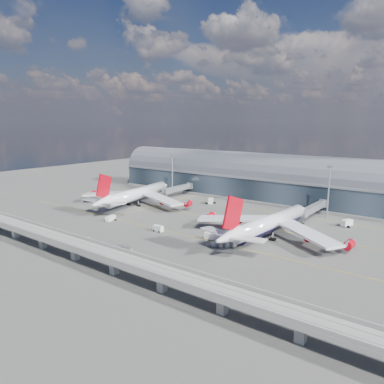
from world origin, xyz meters
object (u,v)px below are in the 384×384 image
Objects in this scene: service_truck_2 at (214,237)px; floodlight_mast_right at (329,191)px; floodlight_mast_left at (172,173)px; cargo_train_2 at (223,245)px; service_truck_0 at (111,218)px; airliner_right at (269,224)px; service_truck_5 at (211,201)px; cargo_train_1 at (126,248)px; service_truck_1 at (158,229)px; cargo_train_0 at (89,242)px; service_truck_3 at (267,229)px; airliner_left at (135,194)px; service_truck_4 at (347,223)px.

floodlight_mast_right is at bearing -32.18° from service_truck_2.
floodlight_mast_left is 108.06m from cargo_train_2.
airliner_right is at bearing 1.51° from service_truck_0.
service_truck_5 is at bearing 24.49° from service_truck_2.
cargo_train_1 is 0.69× the size of cargo_train_2.
service_truck_5 is (-13.51, 59.27, 0.19)m from service_truck_1.
airliner_right reaches higher than service_truck_1.
cargo_train_1 is (19.99, -84.03, -0.77)m from service_truck_5.
cargo_train_0 is at bearing -67.44° from floodlight_mast_left.
service_truck_5 is at bearing 155.69° from service_truck_3.
floodlight_mast_right reaches higher than service_truck_3.
service_truck_1 is (-41.36, -21.23, -4.36)m from airliner_right.
airliner_left is 35.25m from service_truck_0.
cargo_train_1 is at bearing -58.69° from floodlight_mast_left.
service_truck_5 is (-51.19, 31.76, 0.14)m from service_truck_3.
floodlight_mast_right is 20.05m from service_truck_4.
service_truck_0 is at bearing -139.05° from floodlight_mast_right.
airliner_left is at bearing 45.58° from cargo_train_1.
airliner_left is 15.18× the size of service_truck_1.
service_truck_4 reaches higher than service_truck_5.
airliner_right is at bearing 6.36° from cargo_train_2.
floodlight_mast_right is at bearing 13.93° from cargo_train_2.
service_truck_0 reaches higher than cargo_train_0.
floodlight_mast_right is 4.29× the size of service_truck_4.
service_truck_3 is 27.67m from cargo_train_2.
cargo_train_0 is at bearing -121.79° from floodlight_mast_right.
service_truck_5 reaches higher than cargo_train_0.
floodlight_mast_left is 2.61× the size of cargo_train_2.
service_truck_4 is 112.47m from cargo_train_0.
service_truck_4 is at bearing 63.55° from airliner_right.
service_truck_4 is 0.89× the size of service_truck_5.
airliner_left reaches higher than cargo_train_0.
airliner_left is (4.77, -37.90, -7.39)m from floodlight_mast_left.
service_truck_1 is 84.96m from service_truck_4.
floodlight_mast_left is at bearing 6.12° from cargo_train_0.
airliner_left is at bearing -165.84° from service_truck_5.
cargo_train_0 is 1.17× the size of cargo_train_1.
cargo_train_1 is (16.38, 3.70, -0.13)m from cargo_train_0.
floodlight_mast_left is 97.42m from service_truck_3.
service_truck_0 is 0.81× the size of cargo_train_0.
cargo_train_1 is (-31.19, -52.27, -0.64)m from service_truck_3.
airliner_right reaches higher than cargo_train_2.
service_truck_2 is 1.04× the size of cargo_train_0.
service_truck_4 is at bearing -56.34° from cargo_train_0.
service_truck_2 is at bearing -110.03° from service_truck_3.
airliner_right is 42.33m from service_truck_4.
airliner_left is (-95.23, -37.90, -7.39)m from floodlight_mast_right.
airliner_right is (-8.62, -46.91, -7.91)m from floodlight_mast_right.
service_truck_3 is at bearing 123.67° from airliner_right.
floodlight_mast_right is (100.00, 0.00, 0.00)m from floodlight_mast_left.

